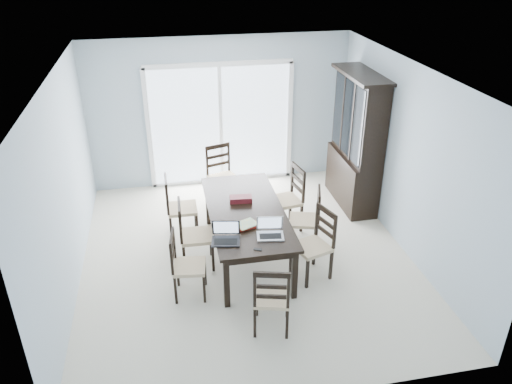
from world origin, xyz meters
TOP-DOWN VIEW (x-y plane):
  - floor at (0.00, 0.00)m, footprint 5.00×5.00m
  - ceiling at (0.00, 0.00)m, footprint 5.00×5.00m
  - back_wall at (0.00, 2.50)m, footprint 4.50×0.02m
  - wall_left at (-2.25, 0.00)m, footprint 0.02×5.00m
  - wall_right at (2.25, 0.00)m, footprint 0.02×5.00m
  - balcony at (0.00, 3.50)m, footprint 4.50×2.00m
  - railing at (0.00, 4.50)m, footprint 4.50×0.06m
  - dining_table at (0.00, 0.00)m, footprint 1.00×2.20m
  - china_hutch at (2.02, 1.25)m, footprint 0.50×1.38m
  - sliding_door at (0.00, 2.48)m, footprint 2.52×0.05m
  - chair_left_near at (-0.92, -0.67)m, footprint 0.44×0.43m
  - chair_left_mid at (-0.78, -0.06)m, footprint 0.45×0.43m
  - chair_left_far at (-0.92, 0.73)m, footprint 0.44×0.42m
  - chair_right_near at (0.84, -0.58)m, footprint 0.54×0.53m
  - chair_right_mid at (0.94, 0.06)m, footprint 0.51×0.50m
  - chair_right_far at (0.80, 0.66)m, footprint 0.52×0.51m
  - chair_end_near at (0.01, -1.54)m, footprint 0.49×0.49m
  - chair_end_far at (-0.12, 1.67)m, footprint 0.55×0.56m
  - laptop_dark at (-0.38, -0.73)m, footprint 0.38×0.30m
  - laptop_silver at (0.17, -0.72)m, footprint 0.36×0.27m
  - book_stack at (-0.08, -0.43)m, footprint 0.33×0.30m
  - cell_phone at (-0.03, -0.97)m, footprint 0.11×0.08m
  - game_box at (-0.03, 0.24)m, footprint 0.32×0.18m
  - hot_tub at (-0.98, 3.43)m, footprint 2.03×1.87m

SIDE VIEW (x-z plane):
  - balcony at x=0.00m, z-range -0.10..0.00m
  - floor at x=0.00m, z-range 0.00..0.00m
  - hot_tub at x=-0.98m, z-range 0.00..0.93m
  - chair_left_near at x=-0.92m, z-range 0.03..1.05m
  - railing at x=0.00m, z-range 0.00..1.10m
  - chair_end_near at x=0.01m, z-range 0.03..1.09m
  - chair_right_mid at x=0.94m, z-range 0.03..1.10m
  - chair_right_near at x=0.84m, z-range 0.03..1.14m
  - chair_left_mid at x=-0.78m, z-range 0.03..1.15m
  - chair_left_far at x=-0.92m, z-range 0.03..1.16m
  - chair_right_far at x=0.80m, z-range 0.03..1.19m
  - chair_end_far at x=-0.12m, z-range 0.03..1.20m
  - dining_table at x=0.00m, z-range 0.30..1.05m
  - cell_phone at x=-0.03m, z-range 0.75..0.76m
  - book_stack at x=-0.08m, z-range 0.75..0.79m
  - game_box at x=-0.03m, z-range 0.75..0.83m
  - laptop_silver at x=0.17m, z-range 0.69..0.92m
  - laptop_dark at x=-0.38m, z-range 0.69..0.92m
  - china_hutch at x=2.02m, z-range -0.03..2.17m
  - sliding_door at x=0.00m, z-range 0.00..2.18m
  - back_wall at x=0.00m, z-range 0.00..2.60m
  - wall_left at x=-2.25m, z-range 0.00..2.60m
  - wall_right at x=2.25m, z-range 0.00..2.60m
  - ceiling at x=0.00m, z-range 2.60..2.60m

